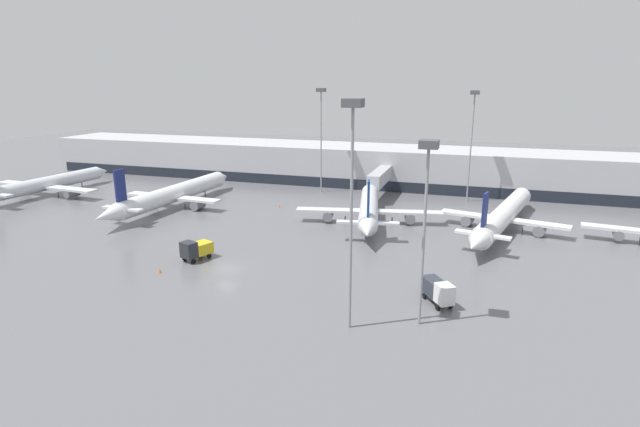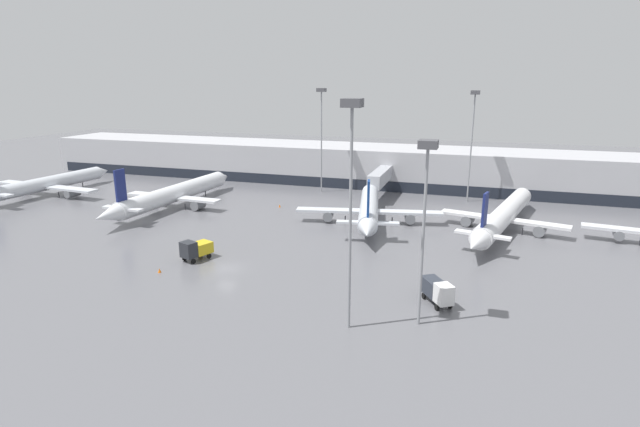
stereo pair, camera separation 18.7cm
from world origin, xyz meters
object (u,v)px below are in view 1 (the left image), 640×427
service_truck_1 (196,249)px  apron_light_mast_0 (321,113)px  parked_jet_1 (503,215)px  parked_jet_2 (45,184)px  traffic_cone_0 (160,271)px  parked_jet_0 (369,208)px  traffic_cone_1 (280,206)px  apron_light_mast_1 (473,117)px  service_truck_0 (438,290)px  apron_light_mast_3 (427,182)px  parked_jet_4 (173,194)px  apron_light_mast_2 (352,157)px

service_truck_1 → apron_light_mast_0: 50.28m
parked_jet_1 → parked_jet_2: (-94.09, -2.79, -0.05)m
traffic_cone_0 → parked_jet_0: bearing=56.1°
traffic_cone_1 → apron_light_mast_1: bearing=25.3°
service_truck_0 → apron_light_mast_1: bearing=145.2°
parked_jet_0 → apron_light_mast_3: 39.53m
parked_jet_4 → service_truck_0: (53.71, -29.13, -1.02)m
apron_light_mast_1 → parked_jet_4: bearing=-157.4°
service_truck_0 → apron_light_mast_3: apron_light_mast_3 is taller
apron_light_mast_3 → apron_light_mast_2: bearing=-156.2°
parked_jet_0 → service_truck_0: parked_jet_0 is taller
service_truck_1 → apron_light_mast_2: size_ratio=0.21×
parked_jet_4 → apron_light_mast_2: bearing=-126.3°
apron_light_mast_3 → traffic_cone_1: bearing=128.3°
parked_jet_2 → traffic_cone_0: parked_jet_2 is taller
traffic_cone_0 → traffic_cone_1: bearing=87.3°
parked_jet_0 → service_truck_1: bearing=131.9°
traffic_cone_1 → apron_light_mast_2: 53.71m
traffic_cone_1 → traffic_cone_0: bearing=-92.7°
parked_jet_0 → apron_light_mast_0: bearing=24.1°
service_truck_1 → apron_light_mast_1: (34.95, 47.95, 15.65)m
traffic_cone_1 → apron_light_mast_2: apron_light_mast_2 is taller
apron_light_mast_0 → apron_light_mast_2: (22.22, -60.26, 0.02)m
parked_jet_1 → apron_light_mast_2: size_ratio=1.75×
traffic_cone_0 → apron_light_mast_3: 37.31m
traffic_cone_0 → apron_light_mast_0: bearing=84.4°
apron_light_mast_2 → apron_light_mast_1: bearing=81.1°
apron_light_mast_0 → apron_light_mast_1: bearing=0.6°
service_truck_0 → traffic_cone_1: bearing=-169.6°
apron_light_mast_2 → apron_light_mast_3: size_ratio=1.20×
apron_light_mast_1 → service_truck_0: bearing=-91.6°
service_truck_0 → apron_light_mast_3: size_ratio=0.27×
parked_jet_0 → apron_light_mast_1: (15.94, 22.41, 14.54)m
traffic_cone_0 → apron_light_mast_2: apron_light_mast_2 is taller
parked_jet_4 → service_truck_0: size_ratio=7.96×
parked_jet_4 → apron_light_mast_0: (23.46, 22.66, 14.78)m
apron_light_mast_1 → parked_jet_1: bearing=-72.1°
apron_light_mast_1 → service_truck_1: bearing=-126.1°
apron_light_mast_1 → parked_jet_2: bearing=-165.6°
apron_light_mast_0 → apron_light_mast_1: (31.74, 0.33, -0.20)m
service_truck_0 → apron_light_mast_2: bearing=-76.6°
parked_jet_0 → traffic_cone_0: bearing=134.6°
traffic_cone_1 → apron_light_mast_1: 42.47m
parked_jet_1 → apron_light_mast_2: 46.28m
traffic_cone_1 → apron_light_mast_3: 54.23m
parked_jet_1 → traffic_cone_0: size_ratio=71.83×
service_truck_0 → traffic_cone_1: 48.95m
parked_jet_0 → parked_jet_4: (-39.27, -0.59, -0.04)m
parked_jet_1 → apron_light_mast_1: bearing=31.4°
traffic_cone_0 → apron_light_mast_2: 33.09m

